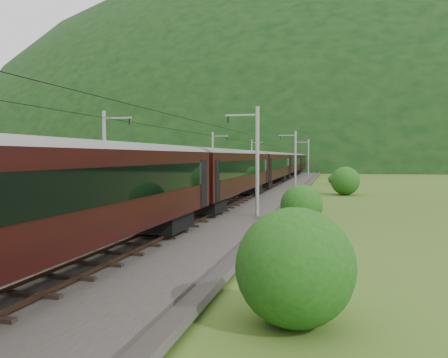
# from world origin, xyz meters

# --- Properties ---
(ground) EXTENTS (600.00, 600.00, 0.00)m
(ground) POSITION_xyz_m (0.00, 0.00, 0.00)
(ground) COLOR #375119
(ground) RESTS_ON ground
(railbed) EXTENTS (14.00, 220.00, 0.30)m
(railbed) POSITION_xyz_m (0.00, 10.00, 0.15)
(railbed) COLOR #38332D
(railbed) RESTS_ON ground
(track_left) EXTENTS (2.40, 220.00, 0.27)m
(track_left) POSITION_xyz_m (-2.40, 10.00, 0.37)
(track_left) COLOR #533523
(track_left) RESTS_ON railbed
(track_right) EXTENTS (2.40, 220.00, 0.27)m
(track_right) POSITION_xyz_m (2.40, 10.00, 0.37)
(track_right) COLOR #533523
(track_right) RESTS_ON railbed
(catenary_left) EXTENTS (2.54, 192.28, 8.00)m
(catenary_left) POSITION_xyz_m (-6.12, 32.00, 4.50)
(catenary_left) COLOR gray
(catenary_left) RESTS_ON railbed
(catenary_right) EXTENTS (2.54, 192.28, 8.00)m
(catenary_right) POSITION_xyz_m (6.12, 32.00, 4.50)
(catenary_right) COLOR gray
(catenary_right) RESTS_ON railbed
(overhead_wires) EXTENTS (4.83, 198.00, 0.03)m
(overhead_wires) POSITION_xyz_m (0.00, 10.00, 7.10)
(overhead_wires) COLOR black
(overhead_wires) RESTS_ON ground
(mountain_main) EXTENTS (504.00, 360.00, 244.00)m
(mountain_main) POSITION_xyz_m (0.00, 260.00, 0.00)
(mountain_main) COLOR black
(mountain_main) RESTS_ON ground
(mountain_ridge) EXTENTS (336.00, 280.00, 132.00)m
(mountain_ridge) POSITION_xyz_m (-120.00, 300.00, 0.00)
(mountain_ridge) COLOR black
(mountain_ridge) RESTS_ON ground
(train) EXTENTS (3.33, 185.36, 5.82)m
(train) POSITION_xyz_m (2.40, 33.01, 3.89)
(train) COLOR black
(train) RESTS_ON ground
(hazard_post_near) EXTENTS (0.17, 0.17, 1.56)m
(hazard_post_near) POSITION_xyz_m (-0.72, 65.21, 1.08)
(hazard_post_near) COLOR red
(hazard_post_near) RESTS_ON railbed
(hazard_post_far) EXTENTS (0.14, 0.14, 1.30)m
(hazard_post_far) POSITION_xyz_m (0.24, 25.33, 0.95)
(hazard_post_far) COLOR red
(hazard_post_far) RESTS_ON railbed
(signal) EXTENTS (0.22, 0.22, 1.99)m
(signal) POSITION_xyz_m (-4.87, 57.10, 1.47)
(signal) COLOR black
(signal) RESTS_ON railbed
(vegetation_left) EXTENTS (12.38, 146.96, 6.46)m
(vegetation_left) POSITION_xyz_m (-13.35, 27.80, 2.25)
(vegetation_left) COLOR #1A4A13
(vegetation_left) RESTS_ON ground
(vegetation_right) EXTENTS (6.50, 100.68, 3.09)m
(vegetation_right) POSITION_xyz_m (11.63, 2.86, 1.37)
(vegetation_right) COLOR #1A4A13
(vegetation_right) RESTS_ON ground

